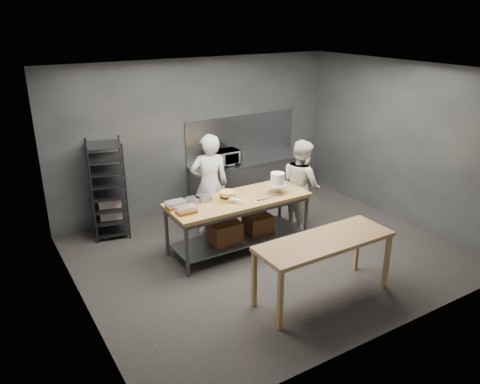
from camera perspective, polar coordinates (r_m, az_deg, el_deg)
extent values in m
plane|color=black|center=(7.95, 3.41, -7.48)|extent=(6.00, 6.00, 0.00)
cube|color=#4C4F54|center=(9.42, -5.08, 6.91)|extent=(6.00, 0.04, 3.00)
cube|color=olive|center=(7.73, -0.19, -0.99)|extent=(2.40, 0.90, 0.06)
cube|color=#47494C|center=(8.02, -0.19, -5.57)|extent=(2.25, 0.75, 0.03)
cylinder|color=#47494C|center=(7.13, -6.48, -7.22)|extent=(0.06, 0.06, 0.86)
cylinder|color=#47494C|center=(7.78, -8.93, -4.84)|extent=(0.06, 0.06, 0.86)
cylinder|color=#47494C|center=(8.23, 8.05, -3.27)|extent=(0.06, 0.06, 0.86)
cylinder|color=#47494C|center=(8.79, 4.87, -1.50)|extent=(0.06, 0.06, 0.86)
cube|color=brown|center=(7.79, -1.88, -4.88)|extent=(0.50, 0.40, 0.35)
cube|color=brown|center=(8.15, 2.22, -3.85)|extent=(0.45, 0.38, 0.30)
cube|color=olive|center=(6.53, 10.29, -5.93)|extent=(2.00, 0.70, 0.06)
cube|color=olive|center=(6.03, 4.92, -13.08)|extent=(0.06, 0.06, 0.84)
cube|color=olive|center=(6.44, 1.74, -10.55)|extent=(0.06, 0.06, 0.84)
cube|color=olive|center=(7.17, 17.45, -8.09)|extent=(0.06, 0.06, 0.84)
cube|color=olive|center=(7.52, 14.07, -6.29)|extent=(0.06, 0.06, 0.84)
cube|color=slate|center=(9.79, 1.13, 3.77)|extent=(2.60, 0.60, 0.04)
cube|color=slate|center=(9.94, 1.11, 1.29)|extent=(2.56, 0.56, 0.86)
cube|color=slate|center=(9.91, 0.21, 6.81)|extent=(2.60, 0.02, 0.90)
cube|color=black|center=(8.58, -15.77, 0.36)|extent=(0.73, 0.77, 1.75)
cube|color=white|center=(8.70, -15.56, -1.70)|extent=(0.42, 0.32, 0.45)
imported|color=silver|center=(8.32, -3.74, 0.88)|extent=(0.78, 0.63, 1.85)
imported|color=silver|center=(8.65, 7.47, 0.91)|extent=(0.72, 0.88, 1.68)
imported|color=black|center=(9.46, -1.80, 4.22)|extent=(0.54, 0.37, 0.30)
cylinder|color=#B9B094|center=(7.97, 4.55, -0.05)|extent=(0.20, 0.20, 0.02)
cylinder|color=#B9B094|center=(7.95, 4.56, 0.42)|extent=(0.06, 0.06, 0.12)
cylinder|color=#B9B094|center=(7.92, 4.58, 0.89)|extent=(0.34, 0.34, 0.02)
cylinder|color=white|center=(7.89, 4.60, 1.63)|extent=(0.23, 0.23, 0.20)
cylinder|color=#FBE14F|center=(7.63, -1.53, -0.83)|extent=(0.26, 0.26, 0.06)
cylinder|color=black|center=(7.61, -1.53, -0.48)|extent=(0.26, 0.26, 0.04)
cylinder|color=#FBE14F|center=(7.59, -1.54, -0.13)|extent=(0.26, 0.26, 0.06)
cylinder|color=gray|center=(7.57, -5.81, -1.05)|extent=(0.25, 0.25, 0.07)
cylinder|color=gray|center=(7.66, -4.42, -0.74)|extent=(0.27, 0.27, 0.07)
cylinder|color=gray|center=(7.46, -7.78, -1.49)|extent=(0.28, 0.28, 0.07)
cone|color=white|center=(7.49, -0.44, -0.99)|extent=(0.32, 0.38, 0.12)
cube|color=slate|center=(7.73, 3.53, -0.77)|extent=(0.28, 0.02, 0.00)
cube|color=black|center=(7.64, 2.42, -0.99)|extent=(0.09, 0.02, 0.02)
cube|color=#A25D20|center=(7.20, -6.55, -2.39)|extent=(0.30, 0.20, 0.05)
cube|color=silver|center=(7.18, -6.57, -1.99)|extent=(0.31, 0.21, 0.06)
cube|color=#A25D20|center=(7.41, -7.81, -1.75)|extent=(0.30, 0.20, 0.05)
cube|color=silver|center=(7.39, -7.83, -1.36)|extent=(0.31, 0.21, 0.06)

